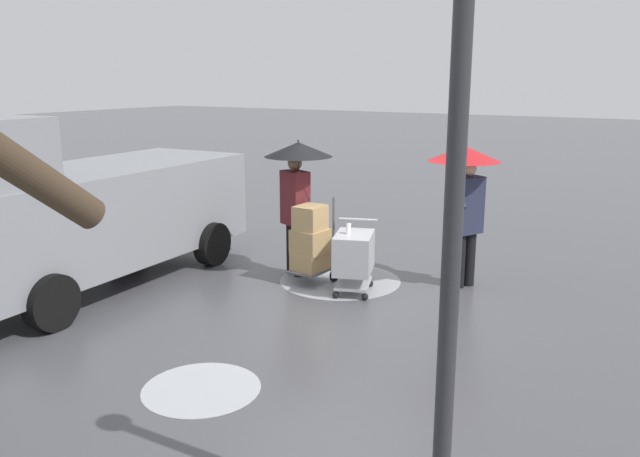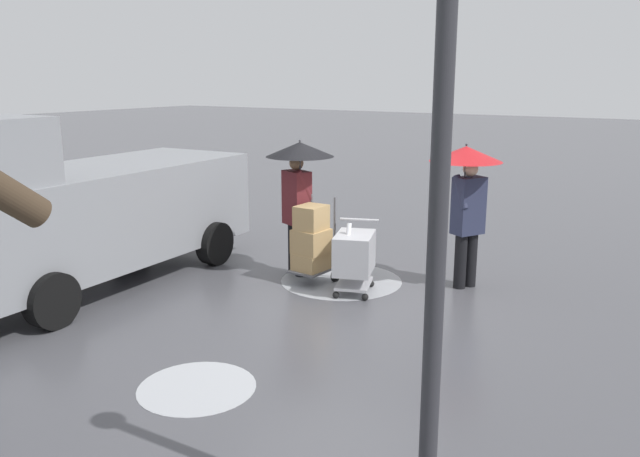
% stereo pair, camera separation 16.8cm
% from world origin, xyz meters
% --- Properties ---
extents(ground_plane, '(90.00, 90.00, 0.00)m').
position_xyz_m(ground_plane, '(0.00, 0.00, 0.00)').
color(ground_plane, '#4C4C51').
extents(slush_patch_near_cluster, '(1.86, 1.86, 0.01)m').
position_xyz_m(slush_patch_near_cluster, '(0.29, -0.70, 0.00)').
color(slush_patch_near_cluster, '#999BA0').
rests_on(slush_patch_near_cluster, ground).
extents(slush_patch_mid_street, '(1.20, 1.20, 0.01)m').
position_xyz_m(slush_patch_mid_street, '(-0.23, 3.11, 0.00)').
color(slush_patch_mid_street, '#ADAFB5').
rests_on(slush_patch_mid_street, ground).
extents(cargo_van_parked_right, '(2.38, 5.42, 2.60)m').
position_xyz_m(cargo_van_parked_right, '(3.43, 1.54, 1.18)').
color(cargo_van_parked_right, gray).
rests_on(cargo_van_parked_right, ground).
extents(shopping_cart_vendor, '(0.79, 0.96, 1.04)m').
position_xyz_m(shopping_cart_vendor, '(-0.15, -0.32, 0.57)').
color(shopping_cart_vendor, '#B2B2B7').
rests_on(shopping_cart_vendor, ground).
extents(hand_dolly_boxes, '(0.55, 0.73, 1.32)m').
position_xyz_m(hand_dolly_boxes, '(0.60, -0.35, 0.67)').
color(hand_dolly_boxes, '#515156').
rests_on(hand_dolly_boxes, ground).
extents(pedestrian_pink_side, '(1.04, 1.04, 2.15)m').
position_xyz_m(pedestrian_pink_side, '(-1.40, -1.38, 1.58)').
color(pedestrian_pink_side, black).
rests_on(pedestrian_pink_side, ground).
extents(pedestrian_black_side, '(1.04, 1.04, 2.15)m').
position_xyz_m(pedestrian_black_side, '(1.00, -0.60, 1.58)').
color(pedestrian_black_side, black).
rests_on(pedestrian_black_side, ground).
extents(street_lamp, '(0.28, 0.28, 3.86)m').
position_xyz_m(street_lamp, '(-3.06, 3.96, 2.37)').
color(street_lamp, '#2D2D33').
rests_on(street_lamp, ground).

